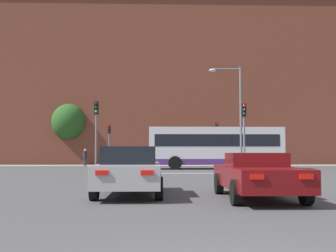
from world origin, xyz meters
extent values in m
cube|color=silver|center=(0.00, 21.67, 0.00)|extent=(7.37, 0.30, 0.01)
cube|color=gray|center=(0.00, 36.34, 0.01)|extent=(68.18, 2.50, 0.01)
cube|color=brown|center=(2.94, 46.95, 9.18)|extent=(45.92, 13.15, 18.35)
cube|color=#42444C|center=(2.94, 46.95, 19.05)|extent=(46.83, 13.68, 1.39)
cube|color=brown|center=(8.41, 50.03, 20.78)|extent=(0.90, 0.90, 2.08)
cube|color=#9E9EA3|center=(-1.66, 8.85, 0.63)|extent=(1.83, 4.71, 0.63)
cube|color=black|center=(-1.65, 8.81, 1.21)|extent=(1.57, 2.12, 0.52)
cylinder|color=black|center=(-2.53, 10.31, 0.32)|extent=(0.22, 0.64, 0.64)
cylinder|color=black|center=(-0.79, 10.31, 0.32)|extent=(0.22, 0.64, 0.64)
cylinder|color=black|center=(-2.52, 7.39, 0.32)|extent=(0.22, 0.64, 0.64)
cylinder|color=black|center=(-0.78, 7.40, 0.32)|extent=(0.22, 0.64, 0.64)
cube|color=red|center=(-2.21, 6.48, 0.79)|extent=(0.32, 0.05, 0.12)
cube|color=red|center=(-1.08, 6.48, 0.79)|extent=(0.32, 0.05, 0.12)
cube|color=#600C0F|center=(1.97, 7.63, 0.61)|extent=(1.83, 4.65, 0.58)
cube|color=#600C0F|center=(1.97, 7.75, 1.09)|extent=(1.56, 1.40, 0.38)
cylinder|color=black|center=(1.12, 9.08, 0.32)|extent=(0.22, 0.64, 0.64)
cylinder|color=black|center=(2.85, 9.07, 0.32)|extent=(0.22, 0.64, 0.64)
cylinder|color=black|center=(1.10, 6.20, 0.32)|extent=(0.22, 0.64, 0.64)
cylinder|color=black|center=(2.82, 6.19, 0.32)|extent=(0.22, 0.64, 0.64)
cube|color=red|center=(1.40, 5.30, 0.75)|extent=(0.32, 0.05, 0.12)
cube|color=red|center=(2.51, 5.29, 0.75)|extent=(0.32, 0.05, 0.12)
cube|color=silver|center=(3.77, 28.10, 1.76)|extent=(10.13, 2.50, 2.82)
cube|color=#4C2870|center=(3.77, 28.10, 0.57)|extent=(10.15, 2.52, 0.44)
cube|color=black|center=(3.77, 28.10, 2.17)|extent=(9.32, 2.53, 0.90)
cylinder|color=black|center=(0.63, 26.91, 0.50)|extent=(1.00, 0.28, 1.00)
cylinder|color=black|center=(0.63, 29.30, 0.50)|extent=(1.00, 0.28, 1.00)
cylinder|color=black|center=(6.91, 26.91, 0.50)|extent=(1.00, 0.28, 1.00)
cylinder|color=black|center=(6.91, 29.30, 0.50)|extent=(1.00, 0.28, 1.00)
cylinder|color=slate|center=(5.06, 35.87, 1.65)|extent=(0.12, 0.12, 3.30)
cube|color=black|center=(5.06, 35.87, 3.70)|extent=(0.26, 0.20, 0.80)
sphere|color=red|center=(5.06, 35.74, 3.95)|extent=(0.17, 0.17, 0.17)
sphere|color=black|center=(5.06, 35.74, 3.70)|extent=(0.17, 0.17, 0.17)
sphere|color=black|center=(5.06, 35.74, 3.44)|extent=(0.17, 0.17, 0.17)
cylinder|color=slate|center=(-4.54, 22.27, 1.84)|extent=(0.12, 0.12, 3.68)
cube|color=black|center=(-4.54, 22.27, 4.08)|extent=(0.26, 0.20, 0.80)
sphere|color=black|center=(-4.54, 22.14, 4.33)|extent=(0.17, 0.17, 0.17)
sphere|color=black|center=(-4.54, 22.14, 4.08)|extent=(0.17, 0.17, 0.17)
sphere|color=#1ED14C|center=(-4.54, 22.14, 3.82)|extent=(0.17, 0.17, 0.17)
cylinder|color=slate|center=(-5.20, 36.05, 1.53)|extent=(0.12, 0.12, 3.07)
cube|color=black|center=(-5.20, 36.05, 3.47)|extent=(0.26, 0.20, 0.80)
sphere|color=red|center=(-5.20, 35.92, 3.72)|extent=(0.17, 0.17, 0.17)
sphere|color=black|center=(-5.20, 35.92, 3.47)|extent=(0.17, 0.17, 0.17)
sphere|color=black|center=(-5.20, 35.92, 3.21)|extent=(0.17, 0.17, 0.17)
cylinder|color=slate|center=(4.75, 22.17, 1.77)|extent=(0.12, 0.12, 3.54)
cube|color=black|center=(4.75, 22.17, 3.94)|extent=(0.26, 0.20, 0.80)
sphere|color=red|center=(4.75, 22.04, 4.20)|extent=(0.17, 0.17, 0.17)
sphere|color=black|center=(4.75, 22.04, 3.94)|extent=(0.17, 0.17, 0.17)
sphere|color=black|center=(4.75, 22.04, 3.69)|extent=(0.17, 0.17, 0.17)
cylinder|color=slate|center=(5.12, 24.92, 3.63)|extent=(0.16, 0.16, 7.26)
cylinder|color=slate|center=(4.14, 24.92, 7.11)|extent=(1.96, 0.10, 0.10)
ellipsoid|color=#B2B2B7|center=(3.16, 24.92, 7.01)|extent=(0.50, 0.36, 0.22)
cylinder|color=brown|center=(-3.68, 36.40, 0.42)|extent=(0.13, 0.13, 0.85)
cylinder|color=brown|center=(-3.80, 36.28, 0.42)|extent=(0.13, 0.13, 0.85)
cube|color=#B21E23|center=(-3.74, 36.34, 1.18)|extent=(0.44, 0.44, 0.67)
sphere|color=tan|center=(-3.74, 36.34, 1.64)|extent=(0.25, 0.25, 0.25)
cylinder|color=#333851|center=(-7.41, 35.41, 0.38)|extent=(0.13, 0.13, 0.76)
cylinder|color=#333851|center=(-7.32, 35.56, 0.38)|extent=(0.13, 0.13, 0.76)
cube|color=#232328|center=(-7.37, 35.48, 1.06)|extent=(0.39, 0.46, 0.60)
sphere|color=tan|center=(-7.37, 35.48, 1.47)|extent=(0.23, 0.23, 0.23)
cylinder|color=#4C3823|center=(-9.95, 40.60, 1.48)|extent=(0.36, 0.36, 2.95)
ellipsoid|color=#234C1E|center=(-9.95, 40.60, 4.49)|extent=(3.62, 3.62, 3.80)
camera|label=1|loc=(-0.90, -4.09, 1.31)|focal=45.00mm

